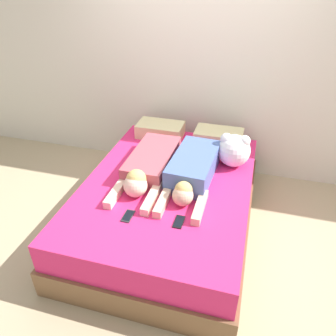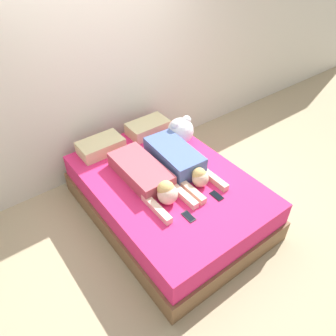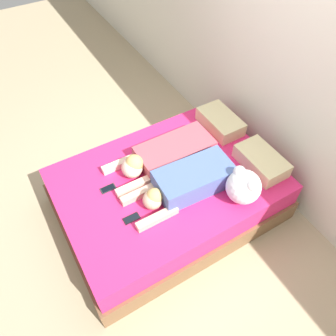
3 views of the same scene
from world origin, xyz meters
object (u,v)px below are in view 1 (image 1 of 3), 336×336
Objects in this scene: person_left at (149,166)px; person_right at (192,171)px; bed at (168,204)px; cell_phone_left at (128,216)px; cell_phone_right at (179,222)px; pillow_head_left at (160,130)px; plush_toy at (234,150)px; pillow_head_right at (219,137)px.

person_right is (0.42, 0.00, 0.02)m from person_left.
bed is 2.06× the size of person_right.
cell_phone_left is 1.00× the size of cell_phone_right.
pillow_head_left is at bearing 124.44° from person_right.
cell_phone_left is at bearing -173.89° from cell_phone_right.
pillow_head_left is at bearing 155.00° from plush_toy.
pillow_head_right is 0.97m from person_left.
pillow_head_right reaches higher than bed.
cell_phone_left is at bearing -83.53° from pillow_head_left.
cell_phone_right is (0.57, -1.39, -0.07)m from pillow_head_left.
pillow_head_right is 0.47m from plush_toy.
cell_phone_left is (-0.38, -0.64, -0.10)m from person_right.
person_left is at bearing 127.14° from cell_phone_right.
cell_phone_right is at bearing -87.45° from person_right.
person_right is (-0.13, -0.80, 0.03)m from pillow_head_right.
person_right is 0.75m from cell_phone_left.
plush_toy reaches higher than pillow_head_right.
person_right is (0.21, 0.08, 0.38)m from bed.
plush_toy is at bearing 27.09° from person_left.
cell_phone_left reaches higher than bed.
plush_toy is at bearing -63.58° from pillow_head_right.
cell_phone_left is at bearing -86.61° from person_left.
cell_phone_left and cell_phone_right have the same top height.
plush_toy reaches higher than pillow_head_left.
person_left is 7.61× the size of cell_phone_left.
plush_toy is (0.54, 0.46, 0.44)m from bed.
pillow_head_right reaches higher than cell_phone_left.
bed is 14.77× the size of cell_phone_right.
person_left is at bearing 160.31° from bed.
person_right is at bearing 58.95° from cell_phone_left.
person_right is at bearing 20.81° from bed.
pillow_head_left is at bearing 180.00° from pillow_head_right.
person_right is 0.60m from cell_phone_right.
pillow_head_left is 3.54× the size of cell_phone_right.
bed is at bearing -111.16° from pillow_head_right.
pillow_head_left is 0.68m from pillow_head_right.
person_left is 1.06× the size of person_right.
plush_toy is (0.72, 1.02, 0.16)m from cell_phone_left.
person_left is at bearing -152.91° from plush_toy.
person_right is at bearing -55.56° from pillow_head_left.
cell_phone_left is at bearing -109.76° from pillow_head_right.
cell_phone_right is (0.03, -0.59, -0.10)m from person_right.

